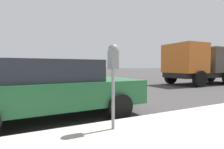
# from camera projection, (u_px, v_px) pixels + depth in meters

# --- Properties ---
(ground_plane) EXTENTS (220.00, 220.00, 0.00)m
(ground_plane) POSITION_uv_depth(u_px,v_px,m) (62.00, 108.00, 5.53)
(ground_plane) COLOR #3D3A3A
(parking_meter) EXTENTS (0.21, 0.19, 1.60)m
(parking_meter) POSITION_uv_depth(u_px,v_px,m) (113.00, 64.00, 3.25)
(parking_meter) COLOR gray
(parking_meter) RESTS_ON sidewalk
(car_green) EXTENTS (2.24, 4.53, 1.47)m
(car_green) POSITION_uv_depth(u_px,v_px,m) (52.00, 87.00, 4.44)
(car_green) COLOR #1E5B33
(car_green) RESTS_ON ground_plane
(dump_truck) EXTENTS (2.90, 6.61, 2.85)m
(dump_truck) POSITION_uv_depth(u_px,v_px,m) (207.00, 63.00, 13.05)
(dump_truck) COLOR black
(dump_truck) RESTS_ON ground_plane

